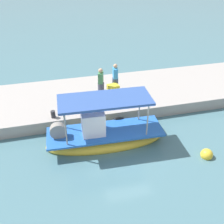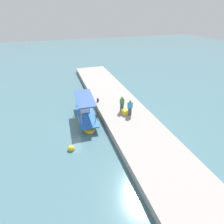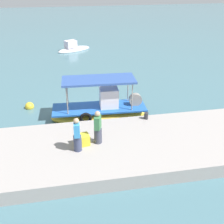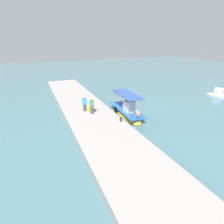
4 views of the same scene
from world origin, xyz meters
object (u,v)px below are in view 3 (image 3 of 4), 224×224
object	(u,v)px
mooring_bollard	(146,116)
cargo_crate	(82,140)
fisherman_near_bollard	(77,136)
fisherman_by_crate	(98,129)
main_fishing_boat	(101,111)
marker_buoy	(30,106)
moored_boat_near	(73,49)

from	to	relation	value
mooring_bollard	cargo_crate	size ratio (longest dim) A/B	0.59
fisherman_near_bollard	fisherman_by_crate	xyz separation A→B (m)	(1.04, 0.49, 0.01)
main_fishing_boat	mooring_bollard	bearing A→B (deg)	-39.55
fisherman_near_bollard	mooring_bollard	size ratio (longest dim) A/B	4.33
mooring_bollard	marker_buoy	size ratio (longest dim) A/B	0.67
mooring_bollard	moored_boat_near	world-z (taller)	moored_boat_near
fisherman_near_bollard	fisherman_by_crate	distance (m)	1.15
main_fishing_boat	marker_buoy	distance (m)	5.07
fisherman_by_crate	marker_buoy	xyz separation A→B (m)	(-3.85, 6.08, -1.37)
moored_boat_near	main_fishing_boat	bearing A→B (deg)	-87.63
mooring_bollard	marker_buoy	xyz separation A→B (m)	(-6.90, 4.15, -0.78)
main_fishing_boat	marker_buoy	size ratio (longest dim) A/B	10.28
fisherman_by_crate	fisherman_near_bollard	bearing A→B (deg)	-154.57
mooring_bollard	cargo_crate	world-z (taller)	cargo_crate
cargo_crate	mooring_bollard	bearing A→B (deg)	27.31
main_fishing_boat	moored_boat_near	xyz separation A→B (m)	(-0.70, 16.82, -0.27)
marker_buoy	fisherman_by_crate	bearing A→B (deg)	-57.67
mooring_bollard	moored_boat_near	xyz separation A→B (m)	(-3.05, 18.76, -0.69)
fisherman_near_bollard	fisherman_by_crate	size ratio (longest dim) A/B	0.99
fisherman_by_crate	cargo_crate	world-z (taller)	fisherman_by_crate
mooring_bollard	main_fishing_boat	bearing A→B (deg)	140.45
main_fishing_boat	marker_buoy	world-z (taller)	main_fishing_boat
fisherman_near_bollard	marker_buoy	size ratio (longest dim) A/B	2.90
fisherman_near_bollard	moored_boat_near	size ratio (longest dim) A/B	0.40
main_fishing_boat	fisherman_near_bollard	xyz separation A→B (m)	(-1.73, -4.36, 1.01)
main_fishing_boat	fisherman_by_crate	distance (m)	4.06
mooring_bollard	cargo_crate	distance (m)	4.31
fisherman_by_crate	mooring_bollard	size ratio (longest dim) A/B	4.37
fisherman_near_bollard	mooring_bollard	world-z (taller)	fisherman_near_bollard
fisherman_by_crate	cargo_crate	size ratio (longest dim) A/B	2.59
fisherman_near_bollard	mooring_bollard	bearing A→B (deg)	30.69
marker_buoy	moored_boat_near	distance (m)	15.11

